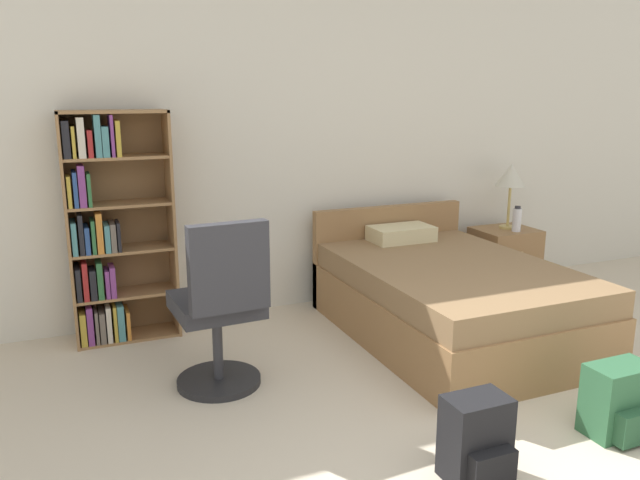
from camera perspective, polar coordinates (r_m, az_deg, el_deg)
wall_back at (r=5.01m, az=-1.64°, el=8.59°), size 9.00×0.06×2.60m
bookshelf at (r=4.52m, az=-18.76°, el=0.68°), size 0.71×0.29×1.60m
bed at (r=4.60m, az=11.48°, el=-5.09°), size 1.34×1.95×0.80m
office_chair at (r=3.64m, az=-9.06°, el=-6.31°), size 0.51×0.58×1.05m
nightstand at (r=5.79m, az=16.46°, el=-1.64°), size 0.51×0.46×0.54m
table_lamp at (r=5.70m, az=17.06°, el=5.53°), size 0.26×0.26×0.57m
water_bottle at (r=5.64m, az=17.56°, el=1.80°), size 0.08×0.08×0.22m
backpack_green at (r=3.63m, az=25.72°, el=-13.20°), size 0.34×0.27×0.37m
backpack_black at (r=3.03m, az=14.16°, el=-17.40°), size 0.29×0.26×0.40m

